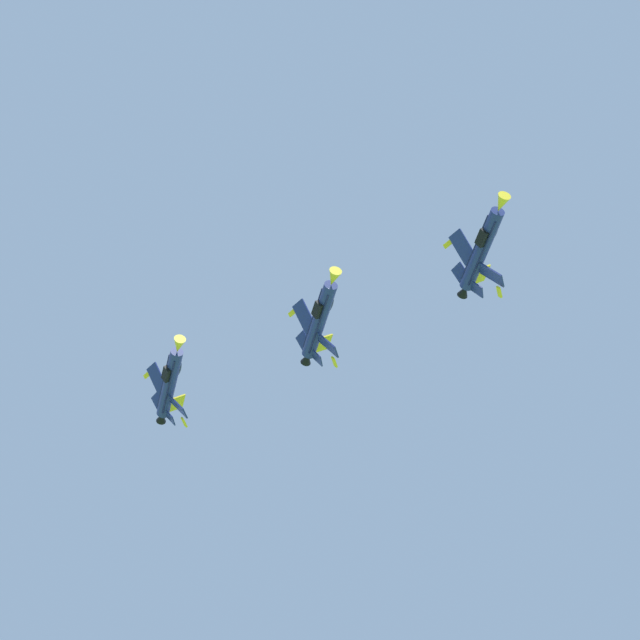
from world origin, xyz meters
The scene contains 3 objects.
fighter_jet_lead centered at (14.42, 100.11, 120.64)m, with size 7.08×15.77×8.09m.
fighter_jet_left_wing centered at (-5.11, 109.78, 118.90)m, with size 6.88×15.77×8.39m.
fighter_jet_right_wing centered at (-25.04, 122.75, 120.92)m, with size 6.99×15.77×8.23m.
Camera 1 is at (-3.63, 1.02, 1.83)m, focal length 72.69 mm.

